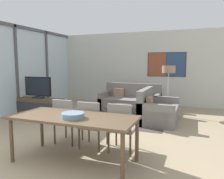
% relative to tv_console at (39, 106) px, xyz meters
% --- Properties ---
extents(ground_plane, '(24.00, 24.00, 0.00)m').
position_rel_tv_console_xyz_m(ground_plane, '(2.40, -3.16, -0.25)').
color(ground_plane, '#9E896B').
extents(wall_back, '(7.22, 0.09, 2.80)m').
position_rel_tv_console_xyz_m(wall_back, '(2.44, 2.88, 1.15)').
color(wall_back, silver).
rests_on(wall_back, ground_plane).
extents(window_wall_left, '(0.07, 6.05, 2.80)m').
position_rel_tv_console_xyz_m(window_wall_left, '(-0.71, -0.14, 1.28)').
color(window_wall_left, silver).
rests_on(window_wall_left, ground_plane).
extents(area_rug, '(2.78, 1.86, 0.01)m').
position_rel_tv_console_xyz_m(area_rug, '(2.57, 0.28, -0.25)').
color(area_rug, '#473D38').
rests_on(area_rug, ground_plane).
extents(tv_console, '(1.69, 0.41, 0.50)m').
position_rel_tv_console_xyz_m(tv_console, '(0.00, 0.00, 0.00)').
color(tv_console, brown).
rests_on(tv_console, ground_plane).
extents(television, '(0.97, 0.20, 0.67)m').
position_rel_tv_console_xyz_m(television, '(0.00, 0.00, 0.58)').
color(television, '#2D2D33').
rests_on(television, tv_console).
extents(sofa_main, '(1.98, 0.94, 0.90)m').
position_rel_tv_console_xyz_m(sofa_main, '(2.57, 1.59, 0.03)').
color(sofa_main, slate).
rests_on(sofa_main, ground_plane).
extents(sofa_side, '(0.94, 1.48, 0.90)m').
position_rel_tv_console_xyz_m(sofa_side, '(3.65, 0.42, 0.03)').
color(sofa_side, slate).
rests_on(sofa_side, ground_plane).
extents(coffee_table, '(0.86, 0.86, 0.39)m').
position_rel_tv_console_xyz_m(coffee_table, '(2.57, 0.28, 0.04)').
color(coffee_table, brown).
rests_on(coffee_table, ground_plane).
extents(dining_table, '(1.99, 0.86, 0.76)m').
position_rel_tv_console_xyz_m(dining_table, '(2.85, -2.58, 0.44)').
color(dining_table, brown).
rests_on(dining_table, ground_plane).
extents(dining_chair_left, '(0.46, 0.46, 0.90)m').
position_rel_tv_console_xyz_m(dining_chair_left, '(2.26, -1.91, 0.25)').
color(dining_chair_left, gray).
rests_on(dining_chair_left, ground_plane).
extents(dining_chair_centre, '(0.46, 0.46, 0.90)m').
position_rel_tv_console_xyz_m(dining_chair_centre, '(2.85, -1.96, 0.25)').
color(dining_chair_centre, gray).
rests_on(dining_chair_centre, ground_plane).
extents(dining_chair_right, '(0.46, 0.46, 0.90)m').
position_rel_tv_console_xyz_m(dining_chair_right, '(3.43, -1.94, 0.25)').
color(dining_chair_right, gray).
rests_on(dining_chair_right, ground_plane).
extents(fruit_bowl, '(0.35, 0.35, 0.08)m').
position_rel_tv_console_xyz_m(fruit_bowl, '(2.90, -2.70, 0.55)').
color(fruit_bowl, slate).
rests_on(fruit_bowl, dining_table).
extents(floor_lamp, '(0.41, 0.41, 1.52)m').
position_rel_tv_console_xyz_m(floor_lamp, '(3.84, 1.40, 1.07)').
color(floor_lamp, '#2D2D33').
rests_on(floor_lamp, ground_plane).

